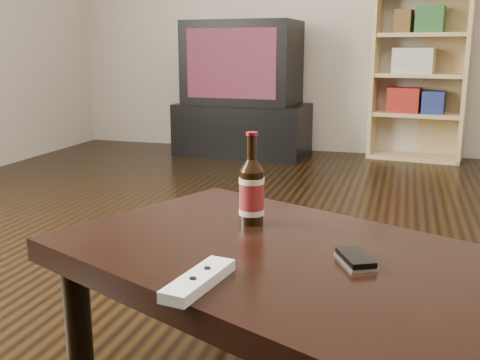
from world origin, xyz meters
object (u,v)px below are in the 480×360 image
(tv, at_px, (243,63))
(coffee_table, at_px, (302,280))
(beer_bottle, at_px, (252,192))
(tv_stand, at_px, (243,130))
(phone, at_px, (356,259))
(remote, at_px, (199,280))
(bookshelf, at_px, (419,72))

(tv, relative_size, coffee_table, 0.70)
(tv, height_order, beer_bottle, tv)
(tv_stand, xyz_separation_m, phone, (1.16, -3.20, 0.21))
(tv_stand, bearing_deg, beer_bottle, -70.02)
(beer_bottle, xyz_separation_m, phone, (0.27, -0.20, -0.07))
(beer_bottle, relative_size, remote, 1.15)
(tv, distance_m, bookshelf, 1.35)
(tv_stand, distance_m, tv, 0.52)
(tv_stand, height_order, phone, phone)
(beer_bottle, xyz_separation_m, remote, (0.01, -0.40, -0.07))
(phone, distance_m, remote, 0.33)
(tv_stand, xyz_separation_m, remote, (0.89, -3.39, 0.22))
(coffee_table, distance_m, phone, 0.13)
(tv_stand, bearing_deg, coffee_table, -68.29)
(tv_stand, distance_m, phone, 3.41)
(tv, height_order, phone, tv)
(coffee_table, relative_size, beer_bottle, 5.50)
(bookshelf, bearing_deg, tv_stand, -161.07)
(bookshelf, bearing_deg, remote, -88.51)
(remote, bearing_deg, beer_bottle, 100.48)
(tv_stand, height_order, coffee_table, same)
(beer_bottle, relative_size, phone, 1.93)
(remote, bearing_deg, bookshelf, 92.64)
(remote, bearing_deg, coffee_table, 61.93)
(coffee_table, bearing_deg, remote, -127.46)
(tv_stand, xyz_separation_m, bookshelf, (1.33, 0.25, 0.46))
(coffee_table, xyz_separation_m, remote, (-0.16, -0.20, 0.07))
(beer_bottle, bearing_deg, bookshelf, 82.30)
(bookshelf, relative_size, remote, 6.42)
(bookshelf, bearing_deg, tv, -161.02)
(tv_stand, height_order, bookshelf, bookshelf)
(phone, xyz_separation_m, remote, (-0.27, -0.19, 0.00))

